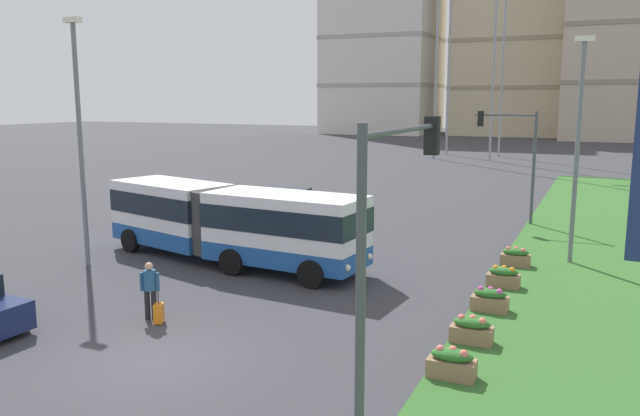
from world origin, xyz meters
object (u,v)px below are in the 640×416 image
at_px(car_black_sedan, 288,203).
at_px(streetlight_left, 80,133).
at_px(flower_planter_1, 472,330).
at_px(flower_planter_3, 503,277).
at_px(flower_planter_2, 490,300).
at_px(pedestrian_crossing, 150,287).
at_px(flower_planter_0, 452,363).
at_px(apartment_tower_westcentre, 517,21).
at_px(flower_planter_4, 515,257).
at_px(streetlight_median, 578,142).
at_px(articulated_bus, 229,222).
at_px(traffic_light_far_right, 514,148).
at_px(apartment_tower_west, 384,18).
at_px(traffic_light_near_right, 391,229).
at_px(rolling_suitcase, 159,313).

relative_size(car_black_sedan, streetlight_left, 0.47).
height_order(flower_planter_1, flower_planter_3, same).
xyz_separation_m(flower_planter_2, streetlight_left, (-15.43, -0.71, 4.75)).
bearing_deg(streetlight_left, pedestrian_crossing, -32.16).
relative_size(flower_planter_0, apartment_tower_westcentre, 0.03).
bearing_deg(flower_planter_4, streetlight_median, 37.69).
bearing_deg(articulated_bus, flower_planter_3, 4.32).
bearing_deg(streetlight_left, traffic_light_far_right, 47.91).
bearing_deg(flower_planter_1, streetlight_left, 172.21).
height_order(flower_planter_2, apartment_tower_west, apartment_tower_west).
distance_m(flower_planter_2, traffic_light_far_right, 15.31).
distance_m(pedestrian_crossing, flower_planter_2, 10.24).
xyz_separation_m(car_black_sedan, streetlight_left, (-2.46, -12.52, 4.42)).
relative_size(pedestrian_crossing, traffic_light_near_right, 0.28).
xyz_separation_m(car_black_sedan, flower_planter_0, (12.97, -16.99, -0.33)).
bearing_deg(flower_planter_1, flower_planter_2, 90.00).
height_order(flower_planter_0, streetlight_median, streetlight_median).
height_order(flower_planter_1, flower_planter_2, same).
bearing_deg(articulated_bus, apartment_tower_west, 105.31).
relative_size(flower_planter_1, apartment_tower_west, 0.03).
distance_m(flower_planter_0, streetlight_median, 13.35).
bearing_deg(traffic_light_far_right, streetlight_left, -132.09).
xyz_separation_m(car_black_sedan, flower_planter_2, (12.97, -11.81, -0.33)).
height_order(flower_planter_0, apartment_tower_west, apartment_tower_west).
height_order(flower_planter_2, traffic_light_near_right, traffic_light_near_right).
xyz_separation_m(pedestrian_crossing, traffic_light_far_right, (7.68, 19.53, 2.99)).
xyz_separation_m(flower_planter_4, apartment_tower_westcentre, (-13.30, 96.46, 19.75)).
xyz_separation_m(streetlight_left, apartment_tower_westcentre, (2.13, 102.98, 15.00)).
relative_size(flower_planter_4, apartment_tower_westcentre, 0.03).
xyz_separation_m(articulated_bus, flower_planter_0, (10.56, -7.11, -1.23)).
relative_size(streetlight_left, apartment_tower_westcentre, 0.23).
relative_size(flower_planter_1, flower_planter_2, 1.00).
bearing_deg(articulated_bus, streetlight_left, -151.49).
relative_size(flower_planter_2, streetlight_left, 0.12).
relative_size(flower_planter_2, apartment_tower_westcentre, 0.03).
bearing_deg(flower_planter_3, car_black_sedan, 145.02).
bearing_deg(car_black_sedan, flower_planter_0, -52.63).
distance_m(flower_planter_2, traffic_light_near_right, 9.51).
height_order(flower_planter_2, traffic_light_far_right, traffic_light_far_right).
xyz_separation_m(car_black_sedan, flower_planter_4, (12.97, -6.00, -0.33)).
height_order(flower_planter_3, flower_planter_4, same).
bearing_deg(pedestrian_crossing, apartment_tower_west, 105.13).
bearing_deg(traffic_light_near_right, traffic_light_far_right, 92.43).
xyz_separation_m(traffic_light_far_right, traffic_light_near_right, (1.00, -23.52, 0.24)).
bearing_deg(traffic_light_near_right, streetlight_median, 81.81).
bearing_deg(traffic_light_near_right, flower_planter_3, 88.00).
xyz_separation_m(flower_planter_2, traffic_light_far_right, (-1.40, 14.82, 3.57)).
bearing_deg(car_black_sedan, traffic_light_near_right, -58.49).
height_order(rolling_suitcase, flower_planter_4, rolling_suitcase).
xyz_separation_m(pedestrian_crossing, traffic_light_near_right, (8.68, -3.99, 3.23)).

